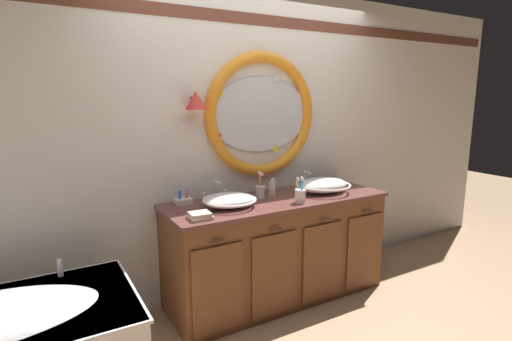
{
  "coord_description": "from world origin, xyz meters",
  "views": [
    {
      "loc": [
        -1.67,
        -2.41,
        1.71
      ],
      "look_at": [
        -0.13,
        0.25,
        1.12
      ],
      "focal_mm": 27.78,
      "sensor_mm": 36.0,
      "label": 1
    }
  ],
  "objects": [
    {
      "name": "sink_basin_left",
      "position": [
        -0.39,
        0.21,
        0.92
      ],
      "size": [
        0.42,
        0.42,
        0.1
      ],
      "color": "white",
      "rests_on": "vanity_counter"
    },
    {
      "name": "faucet_set_right",
      "position": [
        0.53,
        0.47,
        0.93
      ],
      "size": [
        0.24,
        0.12,
        0.15
      ],
      "color": "silver",
      "rests_on": "vanity_counter"
    },
    {
      "name": "back_wall_assembly",
      "position": [
        0.01,
        0.58,
        1.32
      ],
      "size": [
        6.4,
        0.26,
        2.6
      ],
      "color": "silver",
      "rests_on": "ground_plane"
    },
    {
      "name": "ground_plane",
      "position": [
        0.0,
        0.0,
        0.0
      ],
      "size": [
        14.0,
        14.0,
        0.0
      ],
      "primitive_type": "plane",
      "color": "tan"
    },
    {
      "name": "sink_basin_right",
      "position": [
        0.53,
        0.21,
        0.94
      ],
      "size": [
        0.48,
        0.48,
        0.13
      ],
      "color": "white",
      "rests_on": "vanity_counter"
    },
    {
      "name": "toiletry_basket",
      "position": [
        -0.66,
        0.47,
        0.9
      ],
      "size": [
        0.12,
        0.11,
        0.12
      ],
      "color": "beige",
      "rests_on": "vanity_counter"
    },
    {
      "name": "faucet_set_left",
      "position": [
        -0.39,
        0.47,
        0.93
      ],
      "size": [
        0.24,
        0.13,
        0.16
      ],
      "color": "silver",
      "rests_on": "vanity_counter"
    },
    {
      "name": "vanity_counter",
      "position": [
        0.07,
        0.24,
        0.44
      ],
      "size": [
        1.89,
        0.67,
        0.87
      ],
      "color": "brown",
      "rests_on": "ground_plane"
    },
    {
      "name": "toothbrush_holder_left",
      "position": [
        -0.05,
        0.32,
        0.93
      ],
      "size": [
        0.08,
        0.08,
        0.22
      ],
      "color": "white",
      "rests_on": "vanity_counter"
    },
    {
      "name": "soap_dispenser",
      "position": [
        0.09,
        0.35,
        0.93
      ],
      "size": [
        0.06,
        0.07,
        0.15
      ],
      "color": "#EFE5C6",
      "rests_on": "vanity_counter"
    },
    {
      "name": "folded_hand_towel",
      "position": [
        -0.7,
        0.04,
        0.89
      ],
      "size": [
        0.15,
        0.14,
        0.05
      ],
      "color": "beige",
      "rests_on": "vanity_counter"
    },
    {
      "name": "toothbrush_holder_right",
      "position": [
        0.15,
        0.03,
        0.93
      ],
      "size": [
        0.09,
        0.09,
        0.21
      ],
      "color": "white",
      "rests_on": "vanity_counter"
    }
  ]
}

